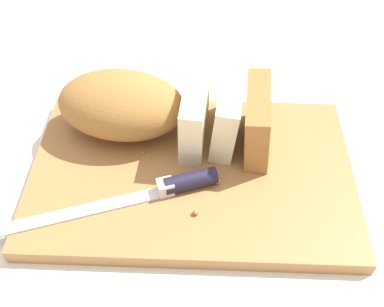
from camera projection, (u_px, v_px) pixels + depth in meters
ground_plane at (192, 179)px, 0.62m from camera, size 3.00×3.00×0.00m
cutting_board at (192, 174)px, 0.61m from camera, size 0.44×0.28×0.02m
bread_loaf at (156, 108)px, 0.62m from camera, size 0.30×0.14×0.09m
bread_knife at (165, 188)px, 0.57m from camera, size 0.27×0.12×0.02m
crumb_near_knife at (196, 212)px, 0.55m from camera, size 0.01×0.01×0.01m
crumb_near_loaf at (218, 181)px, 0.58m from camera, size 0.01×0.01×0.01m
crumb_stray_left at (188, 178)px, 0.59m from camera, size 0.01×0.01×0.01m
crumb_stray_right at (143, 153)px, 0.62m from camera, size 0.00×0.00×0.00m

